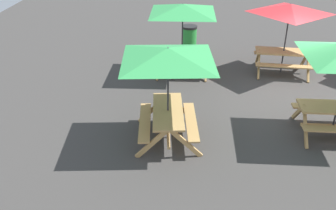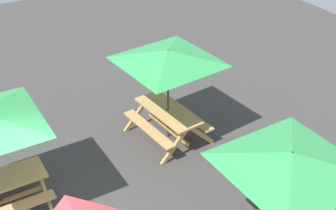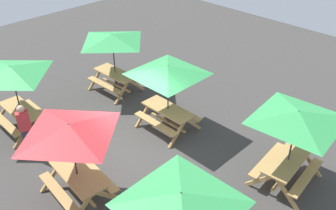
% 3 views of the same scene
% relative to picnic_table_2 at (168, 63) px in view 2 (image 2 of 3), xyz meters
% --- Properties ---
extents(picnic_table_2, '(2.82, 2.82, 2.34)m').
position_rel_picnic_table_2_xyz_m(picnic_table_2, '(0.00, 0.00, 0.00)').
color(picnic_table_2, tan).
rests_on(picnic_table_2, ground).
extents(picnic_table_4, '(2.83, 2.83, 2.34)m').
position_rel_picnic_table_2_xyz_m(picnic_table_4, '(-0.17, -4.02, 0.00)').
color(picnic_table_4, tan).
rests_on(picnic_table_4, ground).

